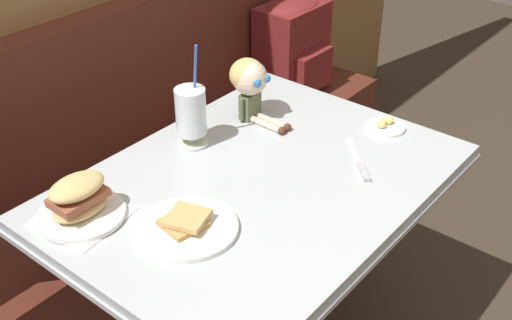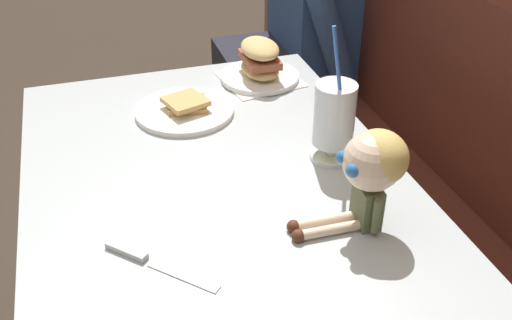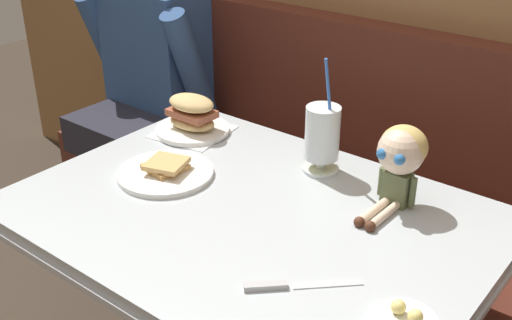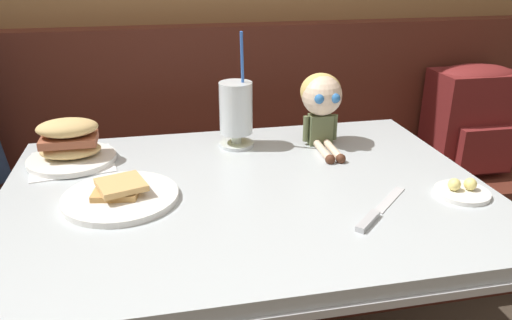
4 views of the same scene
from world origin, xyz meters
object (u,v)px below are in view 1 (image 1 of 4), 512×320
(backpack, at_px, (293,44))
(toast_plate, at_px, (187,226))
(butter_saucer, at_px, (385,126))
(milkshake_glass, at_px, (191,114))
(seated_doll, at_px, (250,81))
(sandwich_plate, at_px, (79,203))
(butter_knife, at_px, (361,166))

(backpack, bearing_deg, toast_plate, -154.32)
(toast_plate, xyz_separation_m, butter_saucer, (0.74, -0.13, -0.00))
(milkshake_glass, distance_m, seated_doll, 0.23)
(toast_plate, bearing_deg, seated_doll, 24.38)
(backpack, bearing_deg, butter_saucer, -125.46)
(toast_plate, height_order, seated_doll, seated_doll)
(milkshake_glass, distance_m, backpack, 1.04)
(sandwich_plate, bearing_deg, milkshake_glass, 4.14)
(sandwich_plate, bearing_deg, seated_doll, 0.16)
(sandwich_plate, relative_size, butter_saucer, 1.91)
(toast_plate, relative_size, butter_saucer, 2.08)
(milkshake_glass, relative_size, sandwich_plate, 1.38)
(milkshake_glass, height_order, butter_saucer, milkshake_glass)
(toast_plate, xyz_separation_m, butter_knife, (0.51, -0.18, -0.01))
(butter_knife, bearing_deg, milkshake_glass, 114.69)
(butter_saucer, relative_size, backpack, 0.30)
(milkshake_glass, relative_size, butter_knife, 1.74)
(sandwich_plate, bearing_deg, toast_plate, -61.42)
(butter_knife, relative_size, backpack, 0.45)
(milkshake_glass, height_order, backpack, milkshake_glass)
(toast_plate, distance_m, backpack, 1.41)
(butter_saucer, bearing_deg, backpack, 54.54)
(sandwich_plate, distance_m, seated_doll, 0.67)
(toast_plate, height_order, sandwich_plate, sandwich_plate)
(toast_plate, bearing_deg, milkshake_glass, 41.96)
(milkshake_glass, bearing_deg, sandwich_plate, -175.86)
(milkshake_glass, height_order, sandwich_plate, milkshake_glass)
(sandwich_plate, bearing_deg, butter_saucer, -22.77)
(butter_saucer, bearing_deg, sandwich_plate, 157.23)
(sandwich_plate, xyz_separation_m, seated_doll, (0.66, 0.00, 0.08))
(butter_saucer, relative_size, seated_doll, 0.55)
(butter_knife, xyz_separation_m, seated_doll, (0.02, 0.42, 0.12))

